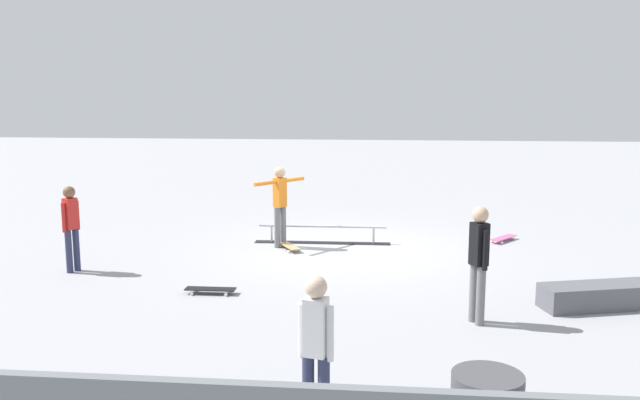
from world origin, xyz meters
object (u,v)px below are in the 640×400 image
object	(u,v)px
bystander_black_shirt	(479,258)
skateboard_main	(289,246)
grind_rail	(322,235)
loose_skateboard_pink	(504,238)
skate_ledge	(610,295)
skater_main	(280,201)
loose_skateboard_black	(210,289)
bystander_red_shirt	(71,224)
bystander_white_shirt	(316,346)

from	to	relation	value
bystander_black_shirt	skateboard_main	bearing A→B (deg)	-168.45
grind_rail	loose_skateboard_pink	world-z (taller)	grind_rail
loose_skateboard_pink	grind_rail	bearing A→B (deg)	136.19
grind_rail	skateboard_main	xyz separation A→B (m)	(0.62, 0.63, -0.09)
grind_rail	skate_ledge	world-z (taller)	grind_rail
skateboard_main	loose_skateboard_pink	world-z (taller)	same
skater_main	loose_skateboard_black	distance (m)	3.43
grind_rail	skate_ledge	bearing A→B (deg)	140.14
skateboard_main	loose_skateboard_black	xyz separation A→B (m)	(0.81, 3.05, 0.00)
bystander_red_shirt	skater_main	bearing A→B (deg)	-27.43
bystander_white_shirt	bystander_red_shirt	xyz separation A→B (m)	(4.85, -5.15, 0.00)
skater_main	skateboard_main	world-z (taller)	skater_main
skate_ledge	bystander_black_shirt	world-z (taller)	bystander_black_shirt
skate_ledge	skater_main	world-z (taller)	skater_main
grind_rail	bystander_black_shirt	size ratio (longest dim) A/B	1.74
bystander_red_shirt	loose_skateboard_black	world-z (taller)	bystander_red_shirt
grind_rail	skater_main	distance (m)	1.22
bystander_red_shirt	bystander_black_shirt	bearing A→B (deg)	-77.30
skater_main	skateboard_main	size ratio (longest dim) A/B	2.09
grind_rail	skater_main	xyz separation A→B (m)	(0.82, 0.42, 0.79)
skateboard_main	bystander_red_shirt	distance (m)	4.16
skateboard_main	loose_skateboard_pink	xyz separation A→B (m)	(-4.44, -1.17, 0.00)
skate_ledge	skateboard_main	size ratio (longest dim) A/B	2.65
bystander_white_shirt	loose_skateboard_pink	world-z (taller)	bystander_white_shirt
bystander_black_shirt	bystander_white_shirt	xyz separation A→B (m)	(1.89, 3.18, -0.06)
skater_main	loose_skateboard_black	bearing A→B (deg)	-152.45
skate_ledge	bystander_black_shirt	bearing A→B (deg)	23.39
grind_rail	skateboard_main	world-z (taller)	grind_rail
bystander_black_shirt	loose_skateboard_pink	size ratio (longest dim) A/B	2.17
skater_main	bystander_white_shirt	world-z (taller)	skater_main
skater_main	bystander_black_shirt	distance (m)	5.40
skater_main	skateboard_main	bearing A→B (deg)	-97.06
skater_main	loose_skateboard_black	xyz separation A→B (m)	(0.60, 3.25, -0.89)
bystander_black_shirt	loose_skateboard_pink	xyz separation A→B (m)	(-1.25, -5.15, -0.85)
bystander_white_shirt	bystander_black_shirt	bearing A→B (deg)	73.16
bystander_black_shirt	loose_skateboard_pink	world-z (taller)	bystander_black_shirt
skate_ledge	skater_main	bearing A→B (deg)	-31.19
grind_rail	bystander_white_shirt	xyz separation A→B (m)	(-0.68, 7.80, 0.70)
bystander_white_shirt	loose_skateboard_black	size ratio (longest dim) A/B	1.90
bystander_white_shirt	skateboard_main	bearing A→B (deg)	114.15
bystander_white_shirt	loose_skateboard_black	world-z (taller)	bystander_white_shirt
skateboard_main	loose_skateboard_black	world-z (taller)	same
loose_skateboard_black	bystander_black_shirt	bearing A→B (deg)	166.27
skate_ledge	loose_skateboard_pink	bearing A→B (deg)	-79.22
grind_rail	skate_ledge	distance (m)	5.94
bystander_white_shirt	loose_skateboard_black	bearing A→B (deg)	130.95
skateboard_main	bystander_red_shirt	size ratio (longest dim) A/B	0.52
skateboard_main	bystander_black_shirt	distance (m)	5.17
skater_main	bystander_white_shirt	bearing A→B (deg)	-130.47
skateboard_main	loose_skateboard_black	bearing A→B (deg)	-45.03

